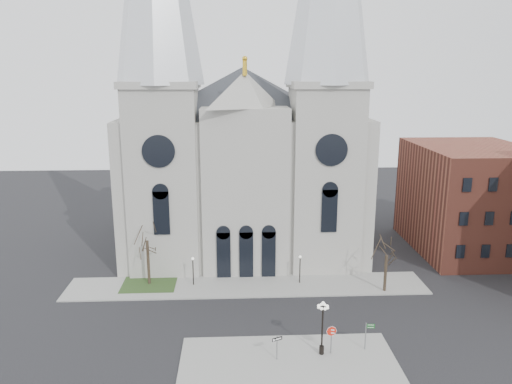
{
  "coord_description": "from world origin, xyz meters",
  "views": [
    {
      "loc": [
        -1.43,
        -40.73,
        23.57
      ],
      "look_at": [
        0.87,
        8.0,
        11.64
      ],
      "focal_mm": 35.0,
      "sensor_mm": 36.0,
      "label": 1
    }
  ],
  "objects_px": {
    "stop_sign": "(331,334)",
    "globe_lamp": "(323,321)",
    "one_way_sign": "(277,344)",
    "street_name_sign": "(367,334)"
  },
  "relations": [
    {
      "from": "globe_lamp",
      "to": "street_name_sign",
      "type": "height_order",
      "value": "globe_lamp"
    },
    {
      "from": "globe_lamp",
      "to": "one_way_sign",
      "type": "height_order",
      "value": "globe_lamp"
    },
    {
      "from": "stop_sign",
      "to": "one_way_sign",
      "type": "bearing_deg",
      "value": -155.53
    },
    {
      "from": "globe_lamp",
      "to": "street_name_sign",
      "type": "xyz_separation_m",
      "value": [
        3.96,
        0.56,
        -1.59
      ]
    },
    {
      "from": "street_name_sign",
      "to": "one_way_sign",
      "type": "bearing_deg",
      "value": -167.99
    },
    {
      "from": "one_way_sign",
      "to": "street_name_sign",
      "type": "relative_size",
      "value": 0.86
    },
    {
      "from": "stop_sign",
      "to": "one_way_sign",
      "type": "relative_size",
      "value": 1.19
    },
    {
      "from": "one_way_sign",
      "to": "globe_lamp",
      "type": "bearing_deg",
      "value": -15.42
    },
    {
      "from": "globe_lamp",
      "to": "one_way_sign",
      "type": "xyz_separation_m",
      "value": [
        -3.86,
        -0.63,
        -1.59
      ]
    },
    {
      "from": "stop_sign",
      "to": "globe_lamp",
      "type": "bearing_deg",
      "value": -159.5
    }
  ]
}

